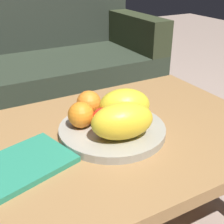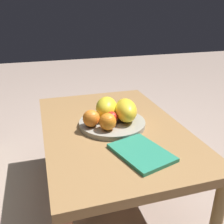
% 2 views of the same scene
% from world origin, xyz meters
% --- Properties ---
extents(coffee_table, '(1.04, 0.69, 0.45)m').
position_xyz_m(coffee_table, '(0.00, 0.00, 0.40)').
color(coffee_table, '#9B7043').
rests_on(coffee_table, ground_plane).
extents(couch, '(1.70, 0.70, 0.90)m').
position_xyz_m(couch, '(-0.03, 1.12, 0.30)').
color(couch, '#2A3326').
rests_on(couch, ground_plane).
extents(fruit_bowl, '(0.33, 0.33, 0.03)m').
position_xyz_m(fruit_bowl, '(0.01, 0.00, 0.46)').
color(fruit_bowl, '#9E9B8D').
rests_on(fruit_bowl, coffee_table).
extents(melon_large_front, '(0.19, 0.16, 0.11)m').
position_xyz_m(melon_large_front, '(0.06, 0.02, 0.53)').
color(melon_large_front, yellow).
rests_on(melon_large_front, fruit_bowl).
extents(melon_smaller_beside, '(0.20, 0.14, 0.11)m').
position_xyz_m(melon_smaller_beside, '(-0.00, -0.07, 0.53)').
color(melon_smaller_beside, yellow).
rests_on(melon_smaller_beside, fruit_bowl).
extents(orange_front, '(0.08, 0.08, 0.08)m').
position_xyz_m(orange_front, '(-0.08, 0.05, 0.51)').
color(orange_front, orange).
rests_on(orange_front, fruit_bowl).
extents(orange_left, '(0.08, 0.08, 0.08)m').
position_xyz_m(orange_left, '(-0.02, 0.11, 0.51)').
color(orange_left, orange).
rests_on(orange_left, fruit_bowl).
extents(apple_front, '(0.06, 0.06, 0.06)m').
position_xyz_m(apple_front, '(-0.02, 0.01, 0.51)').
color(apple_front, red).
rests_on(apple_front, fruit_bowl).
extents(banana_bunch, '(0.16, 0.11, 0.06)m').
position_xyz_m(banana_bunch, '(0.03, 0.04, 0.50)').
color(banana_bunch, yellow).
rests_on(banana_bunch, fruit_bowl).
extents(magazine, '(0.29, 0.24, 0.02)m').
position_xyz_m(magazine, '(-0.29, -0.04, 0.46)').
color(magazine, '#2A8767').
rests_on(magazine, coffee_table).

